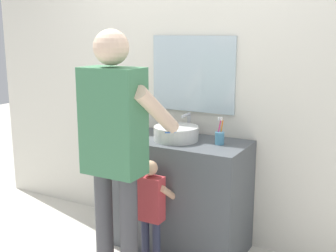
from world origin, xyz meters
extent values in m
cube|color=silver|center=(0.00, 0.62, 1.35)|extent=(4.40, 0.08, 2.70)
cube|color=silver|center=(0.00, 0.57, 1.39)|extent=(0.73, 0.02, 0.62)
cube|color=#4C5156|center=(0.00, 0.30, 0.45)|extent=(1.12, 0.54, 0.90)
cylinder|color=silver|center=(0.00, 0.28, 0.95)|extent=(0.35, 0.35, 0.11)
cylinder|color=#B1B1AD|center=(0.00, 0.28, 0.96)|extent=(0.29, 0.29, 0.09)
cylinder|color=#B7BABF|center=(0.00, 0.51, 0.99)|extent=(0.03, 0.03, 0.18)
cylinder|color=#B7BABF|center=(0.00, 0.45, 1.07)|extent=(0.02, 0.12, 0.02)
cylinder|color=#B7BABF|center=(-0.07, 0.51, 0.92)|extent=(0.04, 0.04, 0.05)
cylinder|color=#B7BABF|center=(0.07, 0.51, 0.92)|extent=(0.04, 0.04, 0.05)
cylinder|color=#4C8EB2|center=(0.35, 0.32, 0.94)|extent=(0.07, 0.07, 0.09)
cylinder|color=#E5387F|center=(0.33, 0.33, 1.00)|extent=(0.03, 0.04, 0.17)
cube|color=white|center=(0.33, 0.33, 1.09)|extent=(0.01, 0.02, 0.02)
cylinder|color=orange|center=(0.35, 0.34, 1.00)|extent=(0.04, 0.02, 0.17)
cube|color=white|center=(0.35, 0.34, 1.09)|extent=(0.01, 0.02, 0.02)
cylinder|color=gold|center=(-0.33, 0.35, 0.96)|extent=(0.06, 0.06, 0.13)
cylinder|color=#2D2D2D|center=(-0.33, 0.35, 1.04)|extent=(0.02, 0.02, 0.04)
cylinder|color=#2D334C|center=(-0.05, -0.11, 0.19)|extent=(0.06, 0.06, 0.38)
cylinder|color=#2D334C|center=(0.05, -0.11, 0.19)|extent=(0.06, 0.06, 0.38)
cube|color=#B7383D|center=(0.00, -0.11, 0.55)|extent=(0.19, 0.11, 0.33)
sphere|color=#D8A884|center=(0.00, -0.11, 0.78)|extent=(0.11, 0.11, 0.11)
cylinder|color=#D8A884|center=(-0.10, -0.02, 0.58)|extent=(0.05, 0.23, 0.18)
cylinder|color=#D8A884|center=(0.10, -0.02, 0.58)|extent=(0.05, 0.23, 0.18)
cylinder|color=#47474C|center=(-0.21, -0.39, 0.40)|extent=(0.12, 0.12, 0.81)
cylinder|color=#47474C|center=(0.00, -0.39, 0.40)|extent=(0.12, 0.12, 0.81)
cube|color=#427F56|center=(-0.11, -0.39, 1.16)|extent=(0.40, 0.23, 0.70)
sphere|color=beige|center=(-0.11, -0.39, 1.63)|extent=(0.23, 0.23, 0.23)
cylinder|color=beige|center=(-0.33, -0.21, 1.22)|extent=(0.10, 0.49, 0.38)
cylinder|color=beige|center=(0.12, -0.21, 1.22)|extent=(0.10, 0.49, 0.38)
cylinder|color=blue|center=(0.12, -0.02, 1.03)|extent=(0.01, 0.14, 0.03)
cube|color=white|center=(0.12, 0.05, 1.05)|extent=(0.01, 0.02, 0.02)
camera|label=1|loc=(1.54, -2.62, 1.73)|focal=46.27mm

